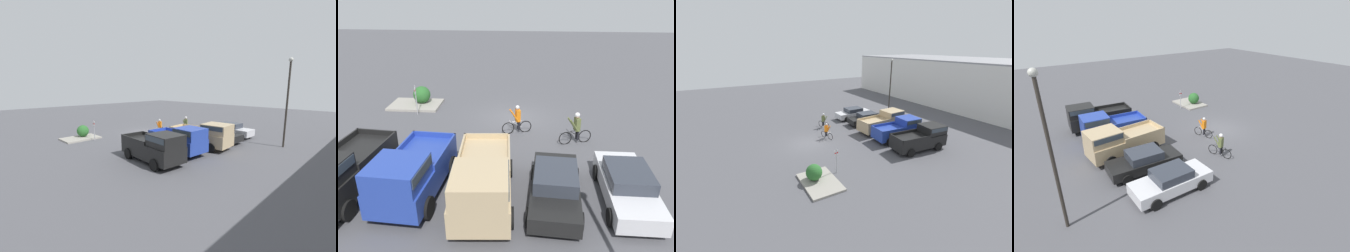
% 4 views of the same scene
% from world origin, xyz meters
% --- Properties ---
extents(ground_plane, '(80.00, 80.00, 0.00)m').
position_xyz_m(ground_plane, '(0.00, 0.00, 0.00)').
color(ground_plane, '#4C4C51').
extents(sedan_0, '(1.99, 4.70, 1.44)m').
position_xyz_m(sedan_0, '(-4.82, 8.26, 0.73)').
color(sedan_0, silver).
rests_on(sedan_0, ground_plane).
extents(sedan_1, '(2.24, 4.78, 1.44)m').
position_xyz_m(sedan_1, '(-2.02, 8.52, 0.72)').
color(sedan_1, black).
rests_on(sedan_1, ground_plane).
extents(pickup_truck_0, '(2.61, 5.54, 2.20)m').
position_xyz_m(pickup_truck_0, '(0.75, 8.98, 1.13)').
color(pickup_truck_0, tan).
rests_on(pickup_truck_0, ground_plane).
extents(pickup_truck_1, '(2.51, 4.98, 2.21)m').
position_xyz_m(pickup_truck_1, '(3.60, 8.70, 1.15)').
color(pickup_truck_1, '#233D9E').
rests_on(pickup_truck_1, ground_plane).
extents(pickup_truck_2, '(2.54, 5.30, 2.23)m').
position_xyz_m(pickup_truck_2, '(6.41, 8.88, 1.14)').
color(pickup_truck_2, black).
rests_on(pickup_truck_2, ground_plane).
extents(cyclist_0, '(1.68, 0.63, 1.70)m').
position_xyz_m(cyclist_0, '(-0.27, 2.20, 0.83)').
color(cyclist_0, black).
rests_on(cyclist_0, ground_plane).
extents(cyclist_1, '(1.79, 0.66, 1.79)m').
position_xyz_m(cyclist_1, '(-3.45, 3.28, 0.91)').
color(cyclist_1, black).
rests_on(cyclist_1, ground_plane).
extents(fire_lane_sign, '(0.06, 0.30, 2.01)m').
position_xyz_m(fire_lane_sign, '(6.33, -0.08, 1.22)').
color(fire_lane_sign, '#9E9EA3').
rests_on(fire_lane_sign, ground_plane).
extents(lamppost, '(0.36, 0.36, 7.61)m').
position_xyz_m(lamppost, '(-4.23, 13.84, 4.40)').
color(lamppost, '#2D2823').
rests_on(lamppost, ground_plane).
extents(curb_island, '(3.46, 2.40, 0.15)m').
position_xyz_m(curb_island, '(7.01, -1.75, 0.07)').
color(curb_island, gray).
rests_on(curb_island, ground_plane).
extents(shrub, '(1.18, 1.18, 1.18)m').
position_xyz_m(shrub, '(6.60, -2.01, 0.74)').
color(shrub, '#286028').
rests_on(shrub, curb_island).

